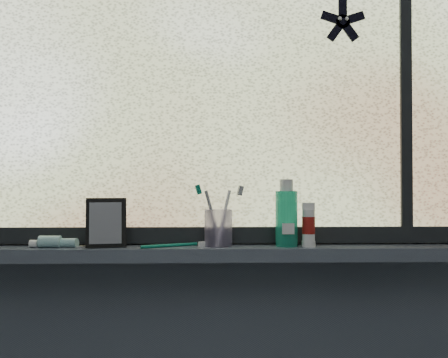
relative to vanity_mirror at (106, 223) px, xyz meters
The scene contains 12 objects.
wall_back 0.37m from the vanity_mirror, 16.57° to the left, with size 3.00×0.01×2.50m, color #9EA3A8.
windowsill 0.34m from the vanity_mirror, ahead, with size 1.62×0.14×0.04m, color #454D5C.
window_pane 0.55m from the vanity_mirror, 12.78° to the left, with size 1.50×0.01×1.00m, color silver.
frame_bottom 0.34m from the vanity_mirror, 12.11° to the left, with size 1.60×0.03×0.05m, color black.
frame_mullion 1.03m from the vanity_mirror, ahead, with size 0.04×0.03×1.00m, color black.
starfish_sticker 0.96m from the vanity_mirror, ahead, with size 0.15×0.02×0.15m, color black, non-canonical shape.
vanity_mirror is the anchor object (origin of this frame).
toothpaste_tube 0.15m from the vanity_mirror, behind, with size 0.20×0.04×0.04m, color white, non-canonical shape.
toothbrush_cup 0.33m from the vanity_mirror, ahead, with size 0.08×0.08×0.11m, color #A696C6.
toothbrush_lying 0.20m from the vanity_mirror, ahead, with size 0.22×0.02×0.01m, color #0C735A, non-canonical shape.
mouthwash_bottle 0.54m from the vanity_mirror, ahead, with size 0.07×0.07×0.17m, color #21AE8A.
cream_tube 0.60m from the vanity_mirror, ahead, with size 0.04×0.04×0.09m, color silver.
Camera 1 is at (-0.02, -0.28, 1.20)m, focal length 40.00 mm.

